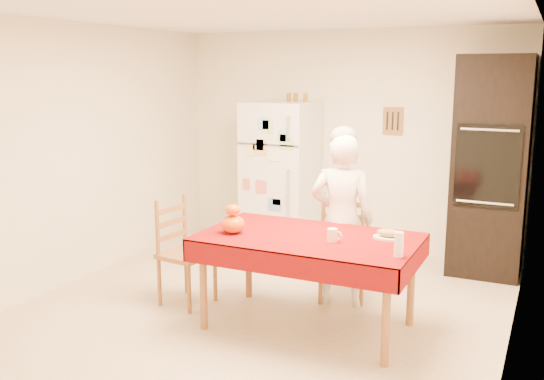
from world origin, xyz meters
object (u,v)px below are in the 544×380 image
Objects in this scene: chair_far at (342,243)px; refrigerator at (281,176)px; dining_table at (309,244)px; bread_plate at (388,238)px; oven_cabinet at (490,167)px; wine_glass at (399,244)px; seated_woman at (342,220)px; coffee_mug at (332,235)px; pumpkin_lower at (233,224)px; chair_left at (181,247)px.

refrigerator is at bearing 116.39° from chair_far.
bread_plate is at bearing 17.23° from dining_table.
refrigerator is at bearing -178.82° from oven_cabinet.
wine_glass is 0.73× the size of bread_plate.
dining_table is 1.79× the size of chair_far.
bread_plate is at bearing 131.35° from seated_woman.
refrigerator is 7.08× the size of bread_plate.
pumpkin_lower is (-0.81, -0.11, 0.02)m from coffee_mug.
seated_woman is at bearing -126.46° from oven_cabinet.
seated_woman is at bearing -59.02° from chair_left.
chair_left is 2.04m from wine_glass.
coffee_mug reaches higher than dining_table.
oven_cabinet is at bearing 1.18° from refrigerator.
dining_table is 7.08× the size of bread_plate.
chair_far is (0.02, 0.77, -0.18)m from dining_table.
coffee_mug is at bearing -146.13° from bread_plate.
chair_far reaches higher than wine_glass.
refrigerator is 1.79× the size of chair_left.
pumpkin_lower is 1.23m from bread_plate.
pumpkin_lower is (-0.66, -0.77, 0.07)m from seated_woman.
refrigerator is at bearing 134.02° from bread_plate.
coffee_mug is 0.57m from wine_glass.
refrigerator reaches higher than bread_plate.
chair_far is 0.86m from bread_plate.
bread_plate is (-0.54, -1.85, -0.33)m from oven_cabinet.
oven_cabinet is at bearing 60.92° from dining_table.
seated_woman is 0.68m from coffee_mug.
chair_far is at bearing -51.82° from chair_left.
oven_cabinet is at bearing 52.10° from pumpkin_lower.
refrigerator is at bearing -58.95° from seated_woman.
wine_glass reaches higher than bread_plate.
seated_woman is at bearing 141.59° from bread_plate.
dining_table is at bearing 73.10° from seated_woman.
pumpkin_lower is at bearing -163.20° from bread_plate.
seated_woman reaches higher than chair_left.
pumpkin_lower reaches higher than bread_plate.
chair_left reaches higher than bread_plate.
refrigerator is 1.85m from seated_woman.
oven_cabinet is at bearing 80.94° from wine_glass.
oven_cabinet is 11.44× the size of pumpkin_lower.
coffee_mug is at bearing -56.23° from refrigerator.
refrigerator reaches higher than pumpkin_lower.
refrigerator reaches higher than coffee_mug.
oven_cabinet reaches higher than coffee_mug.
bread_plate is (0.57, -0.59, 0.26)m from chair_far.
refrigerator is 9.66× the size of wine_glass.
coffee_mug is at bearing 163.53° from wine_glass.
oven_cabinet reaches higher than seated_woman.
coffee_mug is 0.81m from pumpkin_lower.
wine_glass is (0.75, -1.00, 0.34)m from chair_far.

